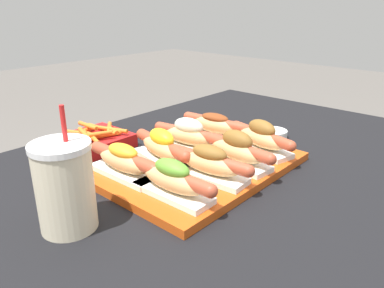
# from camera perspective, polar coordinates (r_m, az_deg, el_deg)

# --- Properties ---
(serving_tray) EXTENTS (0.45, 0.33, 0.02)m
(serving_tray) POSITION_cam_1_polar(r_m,az_deg,el_deg) (0.86, 0.99, -3.35)
(serving_tray) COLOR #CC4C14
(serving_tray) RESTS_ON patio_table
(hot_dog_0) EXTENTS (0.06, 0.21, 0.07)m
(hot_dog_0) POSITION_cam_1_polar(r_m,az_deg,el_deg) (0.71, -3.03, -5.38)
(hot_dog_0) COLOR white
(hot_dog_0) RESTS_ON serving_tray
(hot_dog_1) EXTENTS (0.07, 0.21, 0.07)m
(hot_dog_1) POSITION_cam_1_polar(r_m,az_deg,el_deg) (0.77, 2.66, -2.88)
(hot_dog_1) COLOR white
(hot_dog_1) RESTS_ON serving_tray
(hot_dog_2) EXTENTS (0.08, 0.21, 0.08)m
(hot_dog_2) POSITION_cam_1_polar(r_m,az_deg,el_deg) (0.84, 6.84, -0.86)
(hot_dog_2) COLOR white
(hot_dog_2) RESTS_ON serving_tray
(hot_dog_3) EXTENTS (0.09, 0.20, 0.08)m
(hot_dog_3) POSITION_cam_1_polar(r_m,az_deg,el_deg) (0.93, 10.50, 1.01)
(hot_dog_3) COLOR white
(hot_dog_3) RESTS_ON serving_tray
(hot_dog_4) EXTENTS (0.06, 0.21, 0.07)m
(hot_dog_4) POSITION_cam_1_polar(r_m,az_deg,el_deg) (0.80, -10.40, -2.53)
(hot_dog_4) COLOR white
(hot_dog_4) RESTS_ON serving_tray
(hot_dog_5) EXTENTS (0.09, 0.21, 0.08)m
(hot_dog_5) POSITION_cam_1_polar(r_m,az_deg,el_deg) (0.86, -4.60, -0.45)
(hot_dog_5) COLOR white
(hot_dog_5) RESTS_ON serving_tray
(hot_dog_6) EXTENTS (0.08, 0.21, 0.08)m
(hot_dog_6) POSITION_cam_1_polar(r_m,az_deg,el_deg) (0.93, -0.51, 1.37)
(hot_dog_6) COLOR white
(hot_dog_6) RESTS_ON serving_tray
(hot_dog_7) EXTENTS (0.07, 0.21, 0.07)m
(hot_dog_7) POSITION_cam_1_polar(r_m,az_deg,el_deg) (1.02, 3.49, 2.89)
(hot_dog_7) COLOR white
(hot_dog_7) RESTS_ON serving_tray
(sauce_bowl) EXTENTS (0.08, 0.08, 0.02)m
(sauce_bowl) POSITION_cam_1_polar(r_m,az_deg,el_deg) (1.09, 12.33, 1.59)
(sauce_bowl) COLOR white
(sauce_bowl) RESTS_ON patio_table
(drink_cup) EXTENTS (0.10, 0.10, 0.21)m
(drink_cup) POSITION_cam_1_polar(r_m,az_deg,el_deg) (0.66, -18.78, -6.15)
(drink_cup) COLOR beige
(drink_cup) RESTS_ON patio_table
(fries_basket) EXTENTS (0.17, 0.16, 0.06)m
(fries_basket) POSITION_cam_1_polar(r_m,az_deg,el_deg) (1.02, -14.71, 0.51)
(fries_basket) COLOR #B21919
(fries_basket) RESTS_ON patio_table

